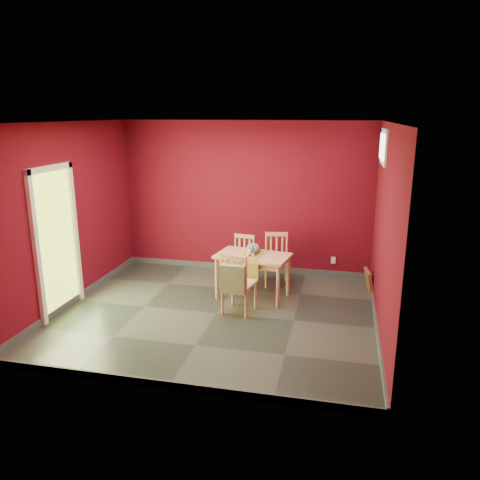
% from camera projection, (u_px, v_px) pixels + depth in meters
% --- Properties ---
extents(ground, '(4.50, 4.50, 0.00)m').
position_uv_depth(ground, '(217.00, 313.00, 6.80)').
color(ground, '#2D342D').
rests_on(ground, ground).
extents(room_shell, '(4.50, 4.50, 4.50)m').
position_uv_depth(room_shell, '(217.00, 310.00, 6.79)').
color(room_shell, '#590915').
rests_on(room_shell, ground).
extents(doorway, '(0.06, 1.01, 2.13)m').
position_uv_depth(doorway, '(56.00, 237.00, 6.59)').
color(doorway, '#B7D838').
rests_on(doorway, ground).
extents(window, '(0.05, 0.90, 0.50)m').
position_uv_depth(window, '(383.00, 147.00, 6.66)').
color(window, white).
rests_on(window, room_shell).
extents(outlet_plate, '(0.08, 0.02, 0.12)m').
position_uv_depth(outlet_plate, '(333.00, 260.00, 8.26)').
color(outlet_plate, silver).
rests_on(outlet_plate, room_shell).
extents(dining_table, '(1.21, 0.83, 0.69)m').
position_uv_depth(dining_table, '(253.00, 260.00, 7.26)').
color(dining_table, tan).
rests_on(dining_table, ground).
extents(table_runner, '(0.40, 0.68, 0.32)m').
position_uv_depth(table_runner, '(252.00, 260.00, 7.15)').
color(table_runner, olive).
rests_on(table_runner, dining_table).
extents(chair_far_left, '(0.44, 0.44, 0.83)m').
position_uv_depth(chair_far_left, '(242.00, 259.00, 7.92)').
color(chair_far_left, tan).
rests_on(chair_far_left, ground).
extents(chair_far_right, '(0.47, 0.47, 0.87)m').
position_uv_depth(chair_far_right, '(276.00, 259.00, 7.87)').
color(chair_far_right, tan).
rests_on(chair_far_right, ground).
extents(chair_near, '(0.50, 0.50, 0.92)m').
position_uv_depth(chair_near, '(238.00, 282.00, 6.70)').
color(chair_near, tan).
rests_on(chair_near, ground).
extents(tote_bag, '(0.35, 0.20, 0.48)m').
position_uv_depth(tote_bag, '(233.00, 279.00, 6.47)').
color(tote_bag, '#7D8B59').
rests_on(tote_bag, chair_near).
extents(cat, '(0.31, 0.46, 0.21)m').
position_uv_depth(cat, '(253.00, 247.00, 7.28)').
color(cat, slate).
rests_on(cat, table_runner).
extents(picture_frame, '(0.18, 0.40, 0.38)m').
position_uv_depth(picture_frame, '(369.00, 282.00, 7.53)').
color(picture_frame, brown).
rests_on(picture_frame, ground).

